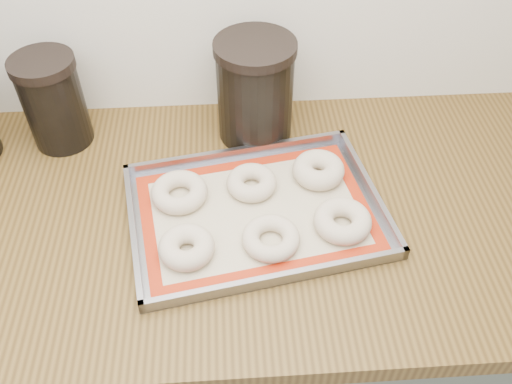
{
  "coord_description": "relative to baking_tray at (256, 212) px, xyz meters",
  "views": [
    {
      "loc": [
        0.12,
        0.98,
        1.66
      ],
      "look_at": [
        0.17,
        1.65,
        0.96
      ],
      "focal_mm": 38.0,
      "sensor_mm": 36.0,
      "label": 1
    }
  ],
  "objects": [
    {
      "name": "bagel_front_mid",
      "position": [
        0.02,
        -0.08,
        0.01
      ],
      "size": [
        0.12,
        0.12,
        0.03
      ],
      "primitive_type": "torus",
      "rotation": [
        0.0,
        0.0,
        0.25
      ],
      "color": "beige",
      "rests_on": "baking_mat"
    },
    {
      "name": "countertop",
      "position": [
        -0.17,
        0.02,
        -0.03
      ],
      "size": [
        3.06,
        0.68,
        0.04
      ],
      "primitive_type": "cube",
      "color": "brown",
      "rests_on": "cabinet"
    },
    {
      "name": "canister_mid",
      "position": [
        -0.39,
        0.24,
        0.09
      ],
      "size": [
        0.13,
        0.13,
        0.2
      ],
      "color": "black",
      "rests_on": "countertop"
    },
    {
      "name": "cabinet",
      "position": [
        -0.17,
        0.02,
        -0.48
      ],
      "size": [
        3.0,
        0.65,
        0.86
      ],
      "primitive_type": "cube",
      "color": "#5B6458",
      "rests_on": "floor"
    },
    {
      "name": "bagel_back_right",
      "position": [
        0.13,
        0.09,
        0.02
      ],
      "size": [
        0.12,
        0.12,
        0.04
      ],
      "primitive_type": "torus",
      "rotation": [
        0.0,
        0.0,
        -0.17
      ],
      "color": "beige",
      "rests_on": "baking_mat"
    },
    {
      "name": "bagel_front_left",
      "position": [
        -0.13,
        -0.09,
        0.02
      ],
      "size": [
        0.12,
        0.12,
        0.04
      ],
      "primitive_type": "torus",
      "rotation": [
        0.0,
        0.0,
        0.29
      ],
      "color": "beige",
      "rests_on": "baking_mat"
    },
    {
      "name": "bagel_front_right",
      "position": [
        0.15,
        -0.05,
        0.02
      ],
      "size": [
        0.11,
        0.11,
        0.04
      ],
      "primitive_type": "torus",
      "rotation": [
        0.0,
        0.0,
        0.09
      ],
      "color": "beige",
      "rests_on": "baking_mat"
    },
    {
      "name": "canister_right",
      "position": [
        0.01,
        0.24,
        0.1
      ],
      "size": [
        0.16,
        0.16,
        0.22
      ],
      "color": "black",
      "rests_on": "countertop"
    },
    {
      "name": "bagel_back_left",
      "position": [
        -0.14,
        0.05,
        0.01
      ],
      "size": [
        0.15,
        0.15,
        0.03
      ],
      "primitive_type": "torus",
      "rotation": [
        0.0,
        0.0,
        0.5
      ],
      "color": "beige",
      "rests_on": "baking_mat"
    },
    {
      "name": "bagel_back_mid",
      "position": [
        -0.0,
        0.06,
        0.01
      ],
      "size": [
        0.12,
        0.12,
        0.03
      ],
      "primitive_type": "torus",
      "rotation": [
        0.0,
        0.0,
        0.3
      ],
      "color": "beige",
      "rests_on": "baking_mat"
    },
    {
      "name": "baking_tray",
      "position": [
        0.0,
        0.0,
        0.0
      ],
      "size": [
        0.51,
        0.4,
        0.03
      ],
      "rotation": [
        0.0,
        0.0,
        0.17
      ],
      "color": "gray",
      "rests_on": "countertop"
    },
    {
      "name": "baking_mat",
      "position": [
        0.0,
        0.0,
        -0.0
      ],
      "size": [
        0.46,
        0.36,
        0.0
      ],
      "rotation": [
        0.0,
        0.0,
        0.17
      ],
      "color": "#C6B793",
      "rests_on": "baking_tray"
    }
  ]
}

